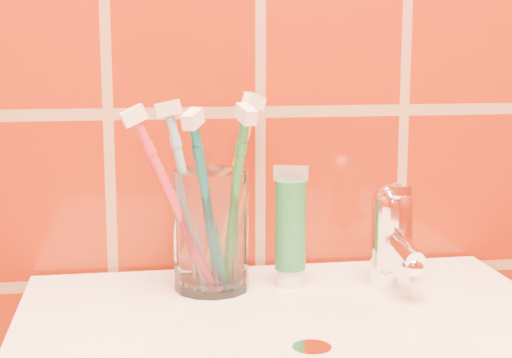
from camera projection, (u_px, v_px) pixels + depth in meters
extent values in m
cylinder|color=silver|center=(312.00, 351.00, 0.71)|extent=(0.30, 0.30, 0.00)
cylinder|color=white|center=(312.00, 349.00, 0.71)|extent=(0.04, 0.04, 0.00)
cylinder|color=white|center=(211.00, 230.00, 0.88)|extent=(0.09, 0.09, 0.14)
cylinder|color=white|center=(290.00, 277.00, 0.90)|extent=(0.03, 0.03, 0.02)
cylinder|color=#186530|center=(290.00, 225.00, 0.89)|extent=(0.04, 0.04, 0.10)
cube|color=beige|center=(291.00, 173.00, 0.88)|extent=(0.04, 0.00, 0.02)
cylinder|color=white|center=(391.00, 244.00, 0.90)|extent=(0.05, 0.05, 0.09)
sphere|color=white|center=(392.00, 204.00, 0.89)|extent=(0.05, 0.05, 0.05)
cylinder|color=white|center=(402.00, 246.00, 0.86)|extent=(0.02, 0.09, 0.03)
cube|color=white|center=(396.00, 190.00, 0.88)|extent=(0.02, 0.06, 0.01)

